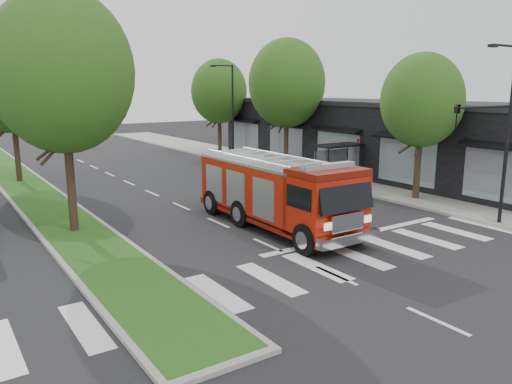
# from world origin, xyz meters

# --- Properties ---
(ground) EXTENTS (140.00, 140.00, 0.00)m
(ground) POSITION_xyz_m (0.00, 0.00, 0.00)
(ground) COLOR black
(ground) RESTS_ON ground
(sidewalk_right) EXTENTS (5.00, 80.00, 0.15)m
(sidewalk_right) POSITION_xyz_m (12.50, 10.00, 0.07)
(sidewalk_right) COLOR gray
(sidewalk_right) RESTS_ON ground
(median) EXTENTS (3.00, 50.00, 0.15)m
(median) POSITION_xyz_m (-6.00, 18.00, 0.08)
(median) COLOR gray
(median) RESTS_ON ground
(storefront_row) EXTENTS (8.00, 30.00, 5.00)m
(storefront_row) POSITION_xyz_m (17.00, 10.00, 2.50)
(storefront_row) COLOR black
(storefront_row) RESTS_ON ground
(bus_shelter) EXTENTS (3.20, 1.60, 2.61)m
(bus_shelter) POSITION_xyz_m (11.20, 8.15, 2.04)
(bus_shelter) COLOR black
(bus_shelter) RESTS_ON ground
(tree_right_near) EXTENTS (4.40, 4.40, 8.05)m
(tree_right_near) POSITION_xyz_m (11.50, 2.00, 5.51)
(tree_right_near) COLOR black
(tree_right_near) RESTS_ON ground
(tree_right_mid) EXTENTS (5.60, 5.60, 9.72)m
(tree_right_mid) POSITION_xyz_m (11.50, 14.00, 6.49)
(tree_right_mid) COLOR black
(tree_right_mid) RESTS_ON ground
(tree_right_far) EXTENTS (5.00, 5.00, 8.73)m
(tree_right_far) POSITION_xyz_m (11.50, 24.00, 5.84)
(tree_right_far) COLOR black
(tree_right_far) RESTS_ON ground
(tree_median_near) EXTENTS (5.80, 5.80, 10.16)m
(tree_median_near) POSITION_xyz_m (-6.00, 6.00, 6.81)
(tree_median_near) COLOR black
(tree_median_near) RESTS_ON ground
(tree_median_far) EXTENTS (5.60, 5.60, 9.72)m
(tree_median_far) POSITION_xyz_m (-6.00, 20.00, 6.49)
(tree_median_far) COLOR black
(tree_median_far) RESTS_ON ground
(streetlight_right_near) EXTENTS (4.08, 0.22, 8.00)m
(streetlight_right_near) POSITION_xyz_m (9.61, -3.50, 4.67)
(streetlight_right_near) COLOR black
(streetlight_right_near) RESTS_ON ground
(streetlight_right_far) EXTENTS (2.11, 0.20, 8.00)m
(streetlight_right_far) POSITION_xyz_m (10.35, 20.00, 4.48)
(streetlight_right_far) COLOR black
(streetlight_right_far) RESTS_ON ground
(fire_engine) EXTENTS (3.03, 9.63, 3.33)m
(fire_engine) POSITION_xyz_m (1.82, 1.92, 1.60)
(fire_engine) COLOR #640F05
(fire_engine) RESTS_ON ground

